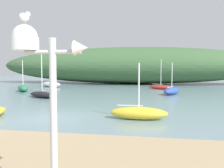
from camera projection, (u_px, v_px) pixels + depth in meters
name	position (u px, v px, depth m)	size (l,w,h in m)	color
ground_plane	(51.00, 117.00, 12.99)	(120.00, 120.00, 0.00)	gray
distant_hill	(130.00, 65.00, 39.90)	(44.52, 10.02, 5.98)	#3D6038
mast_structure	(36.00, 61.00, 4.05)	(1.33, 0.47, 3.18)	silver
seagull_on_radar	(25.00, 17.00, 4.05)	(0.13, 0.33, 0.23)	orange
sailboat_inner_mooring	(51.00, 84.00, 33.16)	(3.80, 2.90, 4.87)	white
sailboat_outer_mooring	(172.00, 91.00, 23.91)	(2.25, 3.20, 3.13)	#2D4C9E
sailboat_mid_channel	(161.00, 87.00, 29.71)	(3.13, 1.92, 3.64)	#B72D28
sailboat_east_reach	(139.00, 113.00, 12.44)	(2.95, 0.89, 2.89)	gold
sailboat_off_point	(23.00, 88.00, 27.06)	(2.54, 3.04, 3.47)	#287A4C
sailboat_far_left	(42.00, 94.00, 21.45)	(3.31, 2.39, 4.18)	black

